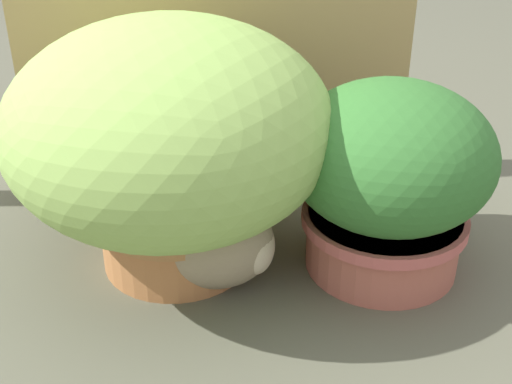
% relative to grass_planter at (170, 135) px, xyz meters
% --- Properties ---
extents(ground_plane, '(6.00, 6.00, 0.00)m').
position_rel_grass_planter_xyz_m(ground_plane, '(0.02, -0.11, -0.28)').
color(ground_plane, '#575745').
extents(cardboard_backdrop, '(0.95, 0.03, 0.84)m').
position_rel_grass_planter_xyz_m(cardboard_backdrop, '(0.11, 0.39, 0.13)').
color(cardboard_backdrop, tan).
rests_on(cardboard_backdrop, ground).
extents(grass_planter, '(0.63, 0.63, 0.51)m').
position_rel_grass_planter_xyz_m(grass_planter, '(0.00, 0.00, 0.00)').
color(grass_planter, '#AF6F3F').
rests_on(grass_planter, ground).
extents(leafy_planter, '(0.40, 0.40, 0.39)m').
position_rel_grass_planter_xyz_m(leafy_planter, '(0.42, -0.06, -0.08)').
color(leafy_planter, '#B5604E').
rests_on(leafy_planter, ground).
extents(cat, '(0.36, 0.25, 0.32)m').
position_rel_grass_planter_xyz_m(cat, '(0.08, -0.09, -0.16)').
color(cat, gray).
rests_on(cat, ground).
extents(mushroom_ornament_pink, '(0.10, 0.10, 0.14)m').
position_rel_grass_planter_xyz_m(mushroom_ornament_pink, '(0.02, -0.10, -0.18)').
color(mushroom_ornament_pink, beige).
rests_on(mushroom_ornament_pink, ground).
extents(mushroom_ornament_red, '(0.07, 0.07, 0.13)m').
position_rel_grass_planter_xyz_m(mushroom_ornament_red, '(-0.02, -0.06, -0.19)').
color(mushroom_ornament_red, silver).
rests_on(mushroom_ornament_red, ground).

